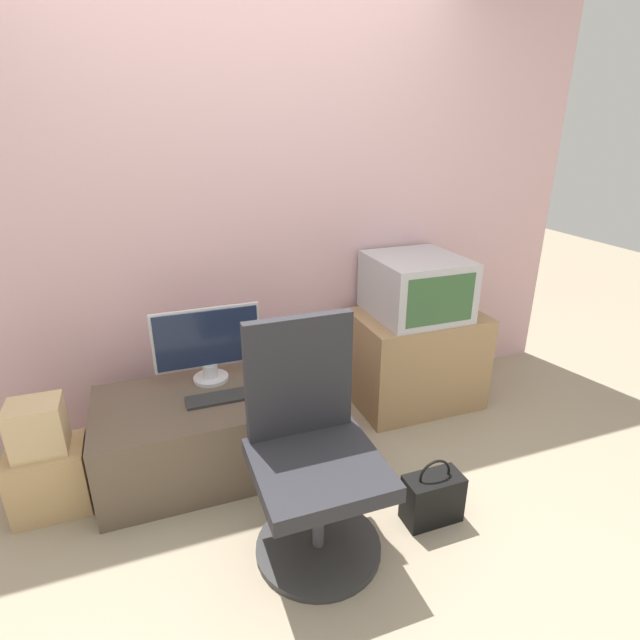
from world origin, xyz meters
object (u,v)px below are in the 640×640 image
(office_chair, at_px, (312,458))
(main_monitor, at_px, (208,344))
(keyboard, at_px, (217,398))
(mouse, at_px, (256,388))
(cardboard_box_lower, at_px, (50,479))
(handbag, at_px, (432,498))
(crt_tv, at_px, (416,286))

(office_chair, bearing_deg, main_monitor, 109.16)
(keyboard, bearing_deg, mouse, 4.34)
(cardboard_box_lower, height_order, handbag, handbag)
(office_chair, xyz_separation_m, cardboard_box_lower, (-1.10, 0.61, -0.26))
(main_monitor, relative_size, keyboard, 1.82)
(crt_tv, xyz_separation_m, cardboard_box_lower, (-2.08, -0.29, -0.63))
(office_chair, distance_m, cardboard_box_lower, 1.28)
(keyboard, xyz_separation_m, mouse, (0.20, 0.02, 0.01))
(handbag, bearing_deg, office_chair, 171.46)
(keyboard, distance_m, mouse, 0.20)
(main_monitor, bearing_deg, handbag, -47.39)
(mouse, bearing_deg, cardboard_box_lower, -178.90)
(keyboard, distance_m, cardboard_box_lower, 0.85)
(main_monitor, bearing_deg, keyboard, -90.57)
(crt_tv, relative_size, office_chair, 0.56)
(office_chair, relative_size, handbag, 3.03)
(keyboard, xyz_separation_m, cardboard_box_lower, (-0.81, -0.00, -0.27))
(office_chair, relative_size, cardboard_box_lower, 2.98)
(keyboard, xyz_separation_m, office_chair, (0.29, -0.61, -0.00))
(office_chair, height_order, handbag, office_chair)
(mouse, xyz_separation_m, cardboard_box_lower, (-1.01, -0.02, -0.28))
(mouse, xyz_separation_m, office_chair, (0.09, -0.63, -0.01))
(main_monitor, distance_m, office_chair, 0.91)
(office_chair, bearing_deg, crt_tv, 42.34)
(cardboard_box_lower, distance_m, handbag, 1.79)
(main_monitor, relative_size, mouse, 11.11)
(keyboard, height_order, crt_tv, crt_tv)
(handbag, bearing_deg, main_monitor, 132.61)
(handbag, bearing_deg, crt_tv, 66.18)
(keyboard, relative_size, handbag, 0.94)
(main_monitor, height_order, keyboard, main_monitor)
(main_monitor, xyz_separation_m, cardboard_box_lower, (-0.81, -0.23, -0.48))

